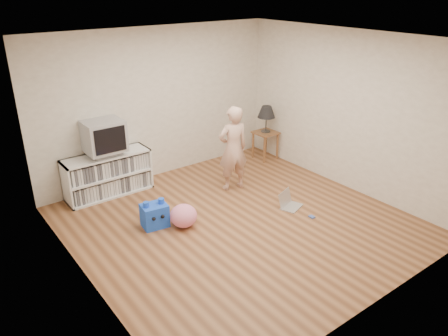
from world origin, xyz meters
TOP-DOWN VIEW (x-y plane):
  - ground at (0.00, 0.00)m, footprint 4.50×4.50m
  - walls at (0.00, 0.00)m, footprint 4.52×4.52m
  - ceiling at (0.00, 0.00)m, footprint 4.50×4.50m
  - media_unit at (-1.12, 2.04)m, footprint 1.40×0.45m
  - dvd_deck at (-1.12, 2.02)m, footprint 0.45×0.35m
  - crt_tv at (-1.12, 2.02)m, footprint 0.60×0.53m
  - side_table at (1.99, 1.65)m, footprint 0.42×0.42m
  - table_lamp at (1.99, 1.65)m, footprint 0.34×0.34m
  - person at (0.64, 0.97)m, footprint 0.58×0.44m
  - laptop at (0.93, -0.08)m, footprint 0.43×0.38m
  - playing_cards at (0.97, -0.54)m, footprint 0.07×0.09m
  - plush_blue at (-1.02, 0.66)m, footprint 0.40×0.35m
  - plush_pink at (-0.69, 0.41)m, footprint 0.41×0.41m

SIDE VIEW (x-z plane):
  - ground at x=0.00m, z-range 0.00..0.00m
  - playing_cards at x=0.97m, z-range 0.00..0.02m
  - laptop at x=0.93m, z-range -0.06..0.19m
  - plush_pink at x=-0.69m, z-range 0.00..0.33m
  - plush_blue at x=-1.02m, z-range -0.03..0.38m
  - media_unit at x=-1.12m, z-range 0.00..0.70m
  - side_table at x=1.99m, z-range 0.14..0.69m
  - person at x=0.64m, z-range 0.00..1.44m
  - dvd_deck at x=-1.12m, z-range 0.70..0.77m
  - table_lamp at x=1.99m, z-range 0.68..1.20m
  - crt_tv at x=-1.12m, z-range 0.77..1.27m
  - walls at x=0.00m, z-range 0.00..2.60m
  - ceiling at x=0.00m, z-range 2.60..2.60m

